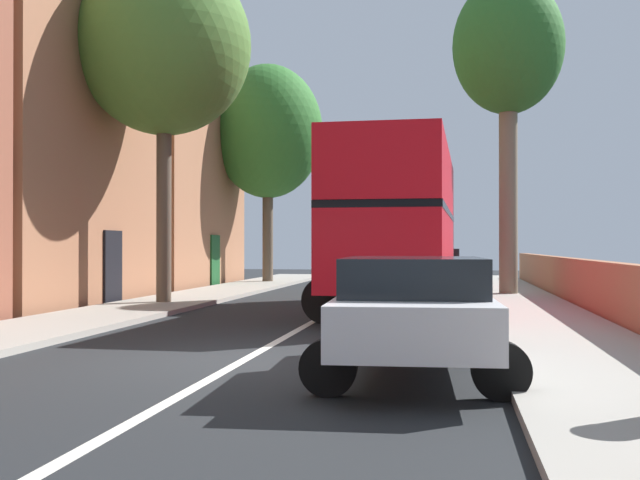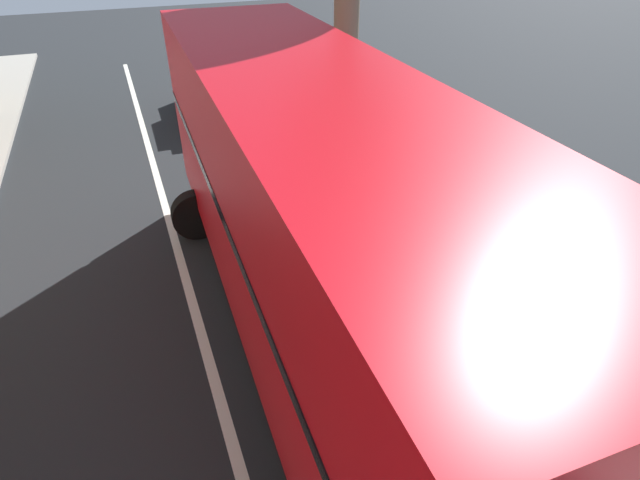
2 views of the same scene
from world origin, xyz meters
name	(u,v)px [view 1 (image 1 of 2)]	position (x,y,z in m)	size (l,w,h in m)	color
ground_plane	(244,360)	(0.00, 0.00, 0.00)	(84.00, 84.00, 0.00)	black
road_centre_line	(244,360)	(0.00, 0.00, 0.00)	(0.16, 54.00, 0.01)	silver
sidewalk_right	(596,365)	(4.90, 0.00, 0.06)	(2.60, 60.00, 0.12)	#9E998E
double_decker_bus	(400,219)	(1.70, 8.76, 2.35)	(3.75, 10.14, 4.06)	red
parked_car_red_right_1	(438,265)	(2.50, 19.32, 0.90)	(2.56, 4.07, 1.55)	#AD1919
parked_car_white_right_3	(414,307)	(2.50, -1.05, 0.89)	(2.65, 4.62, 1.52)	silver
street_tree_left_2	(268,132)	(-4.88, 21.75, 6.64)	(4.79, 4.79, 9.48)	brown
street_tree_right_3	(508,51)	(4.85, 14.72, 8.00)	(3.59, 3.59, 10.30)	#7A6B56
street_tree_left_4	(164,46)	(-4.81, 9.25, 7.18)	(4.80, 4.80, 9.59)	brown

